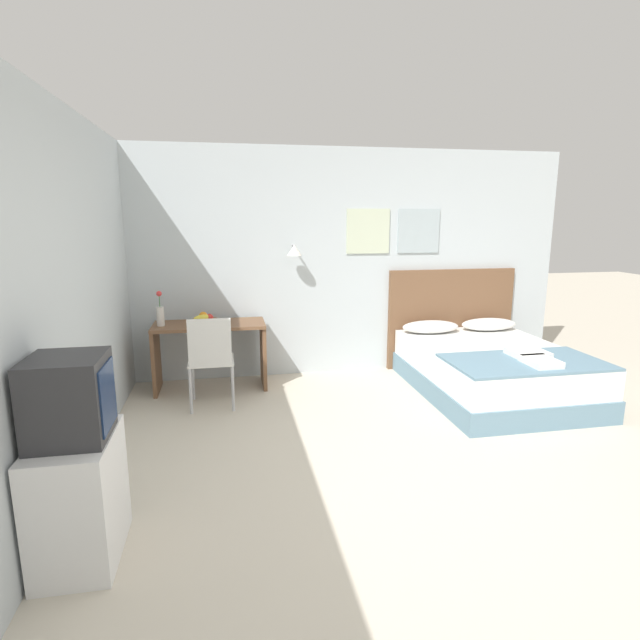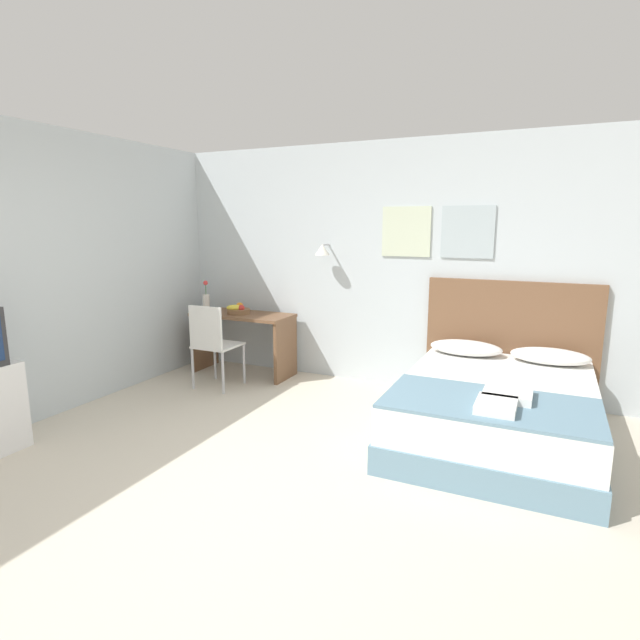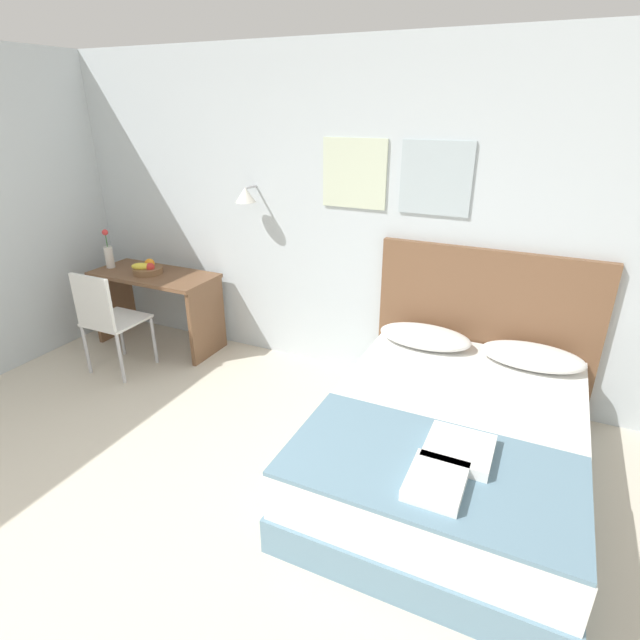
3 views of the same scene
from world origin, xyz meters
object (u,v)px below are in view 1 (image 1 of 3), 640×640
object	(u,v)px
pillow_left	(431,327)
desk	(210,343)
bed	(492,371)
throw_blanket	(526,362)
folded_towel_mid_bed	(541,362)
television	(69,398)
fruit_bowl	(205,320)
flower_vase	(160,314)
headboard	(451,318)
folded_towel_near_foot	(528,353)
tv_stand	(79,498)
pillow_right	(489,324)
desk_chair	(211,355)

from	to	relation	value
pillow_left	desk	world-z (taller)	desk
bed	throw_blanket	world-z (taller)	throw_blanket
folded_towel_mid_bed	television	bearing A→B (deg)	-160.92
fruit_bowl	flower_vase	bearing A→B (deg)	-178.27
pillow_left	folded_towel_mid_bed	bearing A→B (deg)	-73.81
headboard	folded_towel_near_foot	world-z (taller)	headboard
pillow_left	desk	bearing A→B (deg)	-178.93
pillow_left	television	distance (m)	4.27
tv_stand	television	size ratio (longest dim) A/B	1.56
bed	pillow_right	distance (m)	0.93
tv_stand	television	bearing A→B (deg)	-0.00
pillow_right	fruit_bowl	world-z (taller)	fruit_bowl
folded_towel_near_foot	television	bearing A→B (deg)	-157.35
desk	desk_chair	distance (m)	0.63
television	headboard	bearing A→B (deg)	40.14
folded_towel_mid_bed	bed	bearing A→B (deg)	94.67
flower_vase	tv_stand	size ratio (longest dim) A/B	0.53
desk_chair	desk	bearing A→B (deg)	92.04
folded_towel_near_foot	desk_chair	xyz separation A→B (m)	(-3.05, 0.55, -0.01)
desk_chair	tv_stand	distance (m)	2.21
headboard	flower_vase	bearing A→B (deg)	-174.32
folded_towel_near_foot	headboard	bearing A→B (deg)	94.30
pillow_right	throw_blanket	distance (m)	1.42
desk_chair	television	distance (m)	2.23
headboard	desk	bearing A→B (deg)	-174.04
pillow_right	folded_towel_near_foot	world-z (taller)	pillow_right
bed	desk_chair	bearing A→B (deg)	178.05
folded_towel_near_foot	television	size ratio (longest dim) A/B	0.74
pillow_right	desk_chair	size ratio (longest dim) A/B	0.74
pillow_right	desk	size ratio (longest dim) A/B	0.58
folded_towel_near_foot	desk_chair	distance (m)	3.10
pillow_right	flower_vase	distance (m)	3.85
folded_towel_near_foot	flower_vase	size ratio (longest dim) A/B	0.90
desk	folded_towel_near_foot	bearing A→B (deg)	-20.98
pillow_right	folded_towel_mid_bed	size ratio (longest dim) A/B	2.07
bed	pillow_right	bearing A→B (deg)	64.13
flower_vase	desk_chair	bearing A→B (deg)	-49.00
desk	tv_stand	world-z (taller)	desk
pillow_left	flower_vase	world-z (taller)	flower_vase
bed	television	xyz separation A→B (m)	(-3.60, -2.00, 0.68)
folded_towel_near_foot	bed	bearing A→B (deg)	104.08
folded_towel_near_foot	tv_stand	size ratio (longest dim) A/B	0.47
throw_blanket	folded_towel_mid_bed	distance (m)	0.16
pillow_left	flower_vase	bearing A→B (deg)	-178.45
throw_blanket	desk_chair	distance (m)	3.02
throw_blanket	fruit_bowl	size ratio (longest dim) A/B	5.40
fruit_bowl	pillow_right	bearing A→B (deg)	1.18
headboard	throw_blanket	size ratio (longest dim) A/B	1.11
headboard	desk	xyz separation A→B (m)	(-2.96, -0.31, -0.10)
folded_towel_near_foot	throw_blanket	bearing A→B (deg)	-128.26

